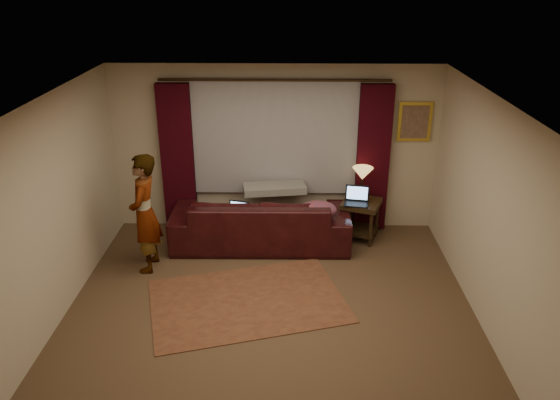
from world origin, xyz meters
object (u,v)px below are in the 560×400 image
(sofa, at_px, (261,212))
(laptop_table, at_px, (357,197))
(person, at_px, (145,213))
(tiffany_lamp, at_px, (362,183))
(end_table, at_px, (360,220))
(laptop_sofa, at_px, (237,211))

(sofa, bearing_deg, laptop_table, -177.24)
(laptop_table, relative_size, person, 0.23)
(tiffany_lamp, bearing_deg, person, -160.83)
(end_table, height_order, tiffany_lamp, tiffany_lamp)
(end_table, height_order, laptop_table, laptop_table)
(laptop_table, xyz_separation_m, person, (-2.95, -0.83, 0.08))
(sofa, bearing_deg, person, 25.62)
(tiffany_lamp, relative_size, person, 0.30)
(sofa, xyz_separation_m, end_table, (1.52, 0.20, -0.22))
(end_table, relative_size, tiffany_lamp, 1.26)
(tiffany_lamp, relative_size, laptop_table, 1.31)
(sofa, distance_m, tiffany_lamp, 1.59)
(laptop_table, bearing_deg, person, -154.47)
(laptop_sofa, height_order, person, person)
(laptop_sofa, xyz_separation_m, end_table, (1.85, 0.44, -0.33))
(laptop_sofa, bearing_deg, person, -142.35)
(laptop_sofa, height_order, tiffany_lamp, tiffany_lamp)
(sofa, relative_size, person, 1.59)
(person, bearing_deg, end_table, 107.05)
(end_table, xyz_separation_m, person, (-3.04, -0.94, 0.52))
(end_table, bearing_deg, laptop_sofa, -166.78)
(person, bearing_deg, laptop_sofa, 112.93)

